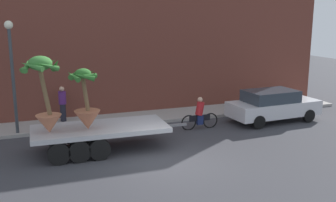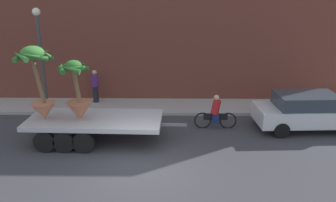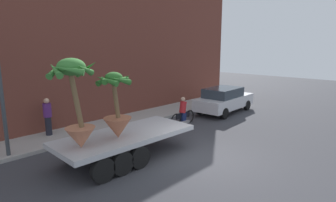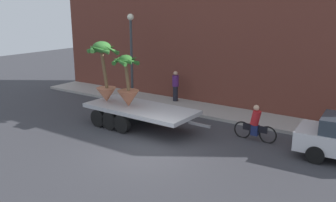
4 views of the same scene
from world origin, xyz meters
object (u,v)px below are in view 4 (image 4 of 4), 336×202
(pedestrian_near_gate, at_px, (175,85))
(street_lamp, at_px, (131,46))
(flatbed_trailer, at_px, (136,111))
(potted_palm_rear, at_px, (127,86))
(cyclist, at_px, (255,125))
(potted_palm_middle, at_px, (104,71))

(pedestrian_near_gate, relative_size, street_lamp, 0.35)
(flatbed_trailer, xyz_separation_m, street_lamp, (-2.81, 3.14, 2.48))
(flatbed_trailer, height_order, potted_palm_rear, potted_palm_rear)
(potted_palm_rear, distance_m, street_lamp, 4.40)
(flatbed_trailer, distance_m, potted_palm_rear, 1.23)
(potted_palm_rear, xyz_separation_m, cyclist, (5.43, 1.58, -1.26))
(potted_palm_middle, bearing_deg, potted_palm_rear, -2.33)
(street_lamp, bearing_deg, potted_palm_middle, -71.92)
(cyclist, xyz_separation_m, street_lamp, (-7.96, 1.77, 2.56))
(cyclist, bearing_deg, street_lamp, 167.43)
(potted_palm_middle, distance_m, cyclist, 7.26)
(potted_palm_rear, bearing_deg, pedestrian_near_gate, 95.27)
(street_lamp, bearing_deg, flatbed_trailer, -48.18)
(cyclist, height_order, street_lamp, street_lamp)
(cyclist, distance_m, street_lamp, 8.55)
(potted_palm_rear, distance_m, pedestrian_near_gate, 4.73)
(potted_palm_rear, relative_size, potted_palm_middle, 0.82)
(potted_palm_middle, height_order, cyclist, potted_palm_middle)
(flatbed_trailer, bearing_deg, pedestrian_near_gate, 99.14)
(flatbed_trailer, distance_m, potted_palm_middle, 2.42)
(potted_palm_middle, relative_size, pedestrian_near_gate, 1.66)
(potted_palm_rear, bearing_deg, street_lamp, 126.93)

